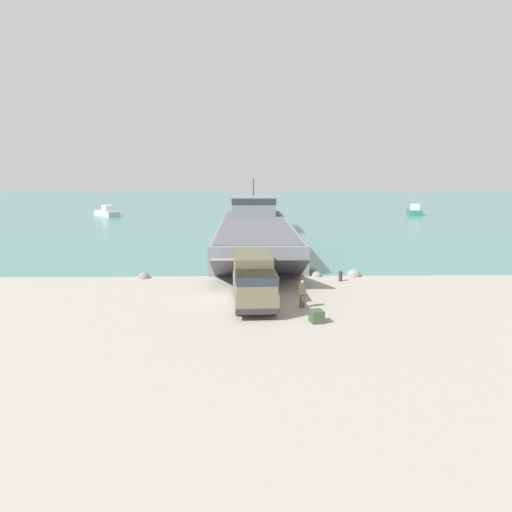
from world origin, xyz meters
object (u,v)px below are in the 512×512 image
at_px(moored_boat_a, 107,212).
at_px(cargo_crate, 317,316).
at_px(mooring_bollard, 340,275).
at_px(soldier_on_ramp, 302,292).
at_px(military_truck, 253,279).
at_px(landing_craft, 254,226).
at_px(moored_boat_b, 415,211).

xyz_separation_m(moored_boat_a, cargo_crate, (30.16, -67.81, -0.33)).
bearing_deg(cargo_crate, mooring_bollard, 72.62).
bearing_deg(soldier_on_ramp, military_truck, -102.74).
bearing_deg(landing_craft, cargo_crate, -84.84).
height_order(moored_boat_b, cargo_crate, moored_boat_b).
distance_m(landing_craft, military_truck, 29.06).
distance_m(landing_craft, moored_boat_b, 47.86).
height_order(landing_craft, moored_boat_b, landing_craft).
relative_size(military_truck, mooring_bollard, 9.52).
bearing_deg(soldier_on_ramp, moored_boat_a, -148.61).
distance_m(moored_boat_a, cargo_crate, 74.21).
xyz_separation_m(military_truck, mooring_bollard, (6.73, 6.48, -1.12)).
distance_m(moored_boat_a, mooring_bollard, 66.35).
bearing_deg(landing_craft, military_truck, -90.91).
bearing_deg(military_truck, cargo_crate, 37.70).
distance_m(military_truck, cargo_crate, 5.44).
bearing_deg(moored_boat_a, soldier_on_ramp, -104.95).
height_order(landing_craft, moored_boat_a, landing_craft).
distance_m(military_truck, moored_boat_a, 69.16).
bearing_deg(soldier_on_ramp, mooring_bollard, 160.24).
xyz_separation_m(landing_craft, moored_boat_a, (-27.25, 34.73, -1.10)).
height_order(landing_craft, military_truck, landing_craft).
height_order(soldier_on_ramp, moored_boat_b, moored_boat_b).
relative_size(soldier_on_ramp, mooring_bollard, 2.14).
height_order(moored_boat_a, mooring_bollard, moored_boat_a).
xyz_separation_m(landing_craft, moored_boat_b, (31.51, 36.01, -1.07)).
xyz_separation_m(soldier_on_ramp, cargo_crate, (0.47, -2.98, -0.66)).
distance_m(mooring_bollard, cargo_crate, 11.01).
distance_m(soldier_on_ramp, moored_boat_b, 72.22).
xyz_separation_m(landing_craft, mooring_bollard, (6.20, -22.57, -1.33)).
relative_size(military_truck, cargo_crate, 9.32).
xyz_separation_m(military_truck, moored_boat_b, (32.04, 65.06, -0.85)).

